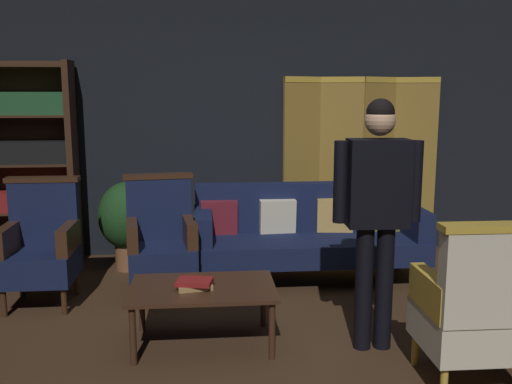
{
  "coord_description": "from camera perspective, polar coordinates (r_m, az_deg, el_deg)",
  "views": [
    {
      "loc": [
        -0.41,
        -3.66,
        1.74
      ],
      "look_at": [
        0.0,
        0.8,
        0.95
      ],
      "focal_mm": 39.81,
      "sensor_mm": 36.0,
      "label": 1
    }
  ],
  "objects": [
    {
      "name": "bookshelf",
      "position": [
        6.14,
        -21.71,
        3.17
      ],
      "size": [
        0.9,
        0.32,
        2.05
      ],
      "color": "#382114",
      "rests_on": "ground_plane"
    },
    {
      "name": "potted_plant",
      "position": [
        5.74,
        -12.72,
        -2.66
      ],
      "size": [
        0.58,
        0.58,
        0.88
      ],
      "color": "brown",
      "rests_on": "ground_plane"
    },
    {
      "name": "folding_screen",
      "position": [
        6.23,
        10.32,
        2.87
      ],
      "size": [
        1.7,
        0.3,
        1.9
      ],
      "color": "olive",
      "rests_on": "ground_plane"
    },
    {
      "name": "ground_plane",
      "position": [
        4.08,
        1.07,
        -15.28
      ],
      "size": [
        10.0,
        10.0,
        0.0
      ],
      "primitive_type": "plane",
      "color": "#3D2819"
    },
    {
      "name": "armchair_gilt_accent",
      "position": [
        3.62,
        21.1,
        -10.89
      ],
      "size": [
        0.6,
        0.58,
        1.04
      ],
      "color": "gold",
      "rests_on": "ground_plane"
    },
    {
      "name": "armchair_wing_left",
      "position": [
        5.03,
        -20.77,
        -5.06
      ],
      "size": [
        0.6,
        0.58,
        1.04
      ],
      "color": "#382114",
      "rests_on": "ground_plane"
    },
    {
      "name": "back_wall",
      "position": [
        6.14,
        -1.43,
        6.82
      ],
      "size": [
        7.2,
        0.1,
        2.8
      ],
      "primitive_type": "cube",
      "color": "black",
      "rests_on": "ground_plane"
    },
    {
      "name": "armchair_wing_right",
      "position": [
        4.95,
        -9.53,
        -4.76
      ],
      "size": [
        0.65,
        0.65,
        1.04
      ],
      "color": "#382114",
      "rests_on": "ground_plane"
    },
    {
      "name": "book_tan_leather",
      "position": [
        3.93,
        -6.19,
        -9.41
      ],
      "size": [
        0.25,
        0.18,
        0.03
      ],
      "primitive_type": "cube",
      "rotation": [
        0.0,
        0.0,
        0.18
      ],
      "color": "#9E7A47",
      "rests_on": "coffee_table"
    },
    {
      "name": "standing_figure",
      "position": [
        3.84,
        12.07,
        -0.97
      ],
      "size": [
        0.59,
        0.24,
        1.7
      ],
      "color": "black",
      "rests_on": "ground_plane"
    },
    {
      "name": "velvet_couch",
      "position": [
        5.36,
        5.22,
        -3.9
      ],
      "size": [
        2.12,
        0.78,
        0.88
      ],
      "color": "#382114",
      "rests_on": "ground_plane"
    },
    {
      "name": "book_red_leather",
      "position": [
        3.92,
        -6.2,
        -8.95
      ],
      "size": [
        0.26,
        0.21,
        0.03
      ],
      "primitive_type": "cube",
      "rotation": [
        0.0,
        0.0,
        -0.2
      ],
      "color": "maroon",
      "rests_on": "book_tan_leather"
    },
    {
      "name": "coffee_table",
      "position": [
        3.99,
        -5.37,
        -10.06
      ],
      "size": [
        1.0,
        0.64,
        0.42
      ],
      "color": "#382114",
      "rests_on": "ground_plane"
    }
  ]
}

